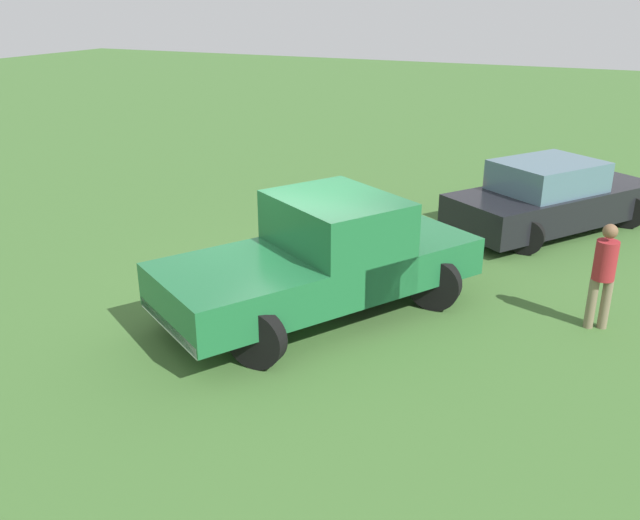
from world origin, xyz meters
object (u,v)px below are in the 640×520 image
Objects in this scene: person_visitor at (604,271)px; traffic_cone at (335,205)px; sedan_near at (551,198)px; pickup_truck at (327,254)px.

traffic_cone is (5.70, -3.25, -0.63)m from person_visitor.
sedan_near is at bearing 176.11° from person_visitor.
person_visitor is (-1.28, 4.34, 0.21)m from sedan_near.
pickup_truck reaches higher than traffic_cone.
person_visitor is 2.95× the size of traffic_cone.
person_visitor is at bearing 138.28° from pickup_truck.
pickup_truck is 4.04m from person_visitor.
sedan_near is 4.57m from traffic_cone.
pickup_truck is at bearing -170.63° from sedan_near.
pickup_truck is 9.61× the size of traffic_cone.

